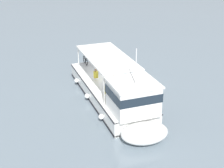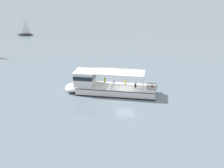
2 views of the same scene
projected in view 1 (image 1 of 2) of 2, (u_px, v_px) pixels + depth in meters
The scene contains 2 objects.
ground_plane at pixel (113, 90), 26.44m from camera, with size 400.00×400.00×0.00m, color slate.
ferry_main at pixel (117, 94), 23.31m from camera, with size 4.18×12.98×5.32m.
Camera 1 is at (9.86, 21.90, 11.08)m, focal length 52.76 mm.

